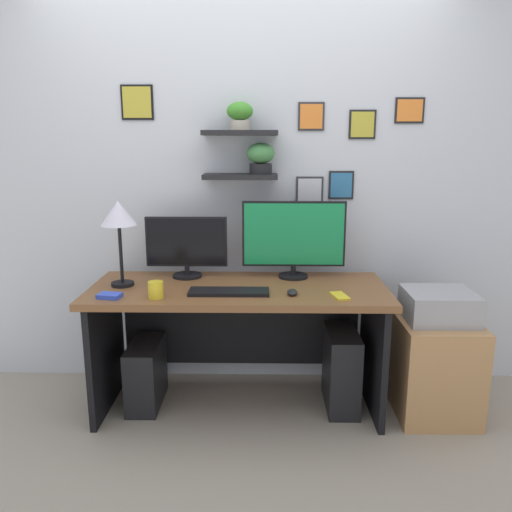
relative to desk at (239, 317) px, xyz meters
name	(u,v)px	position (x,y,z in m)	size (l,w,h in m)	color
ground_plane	(239,405)	(0.00, -0.06, -0.54)	(8.00, 8.00, 0.00)	gray
back_wall_assembly	(242,175)	(0.00, 0.38, 0.81)	(4.40, 0.24, 2.70)	silver
desk	(239,317)	(0.00, 0.00, 0.00)	(1.70, 0.68, 0.75)	brown
monitor_left	(187,246)	(-0.33, 0.16, 0.40)	(0.49, 0.18, 0.37)	black
monitor_right	(294,237)	(0.33, 0.16, 0.46)	(0.62, 0.18, 0.47)	black
keyboard	(229,292)	(-0.05, -0.19, 0.22)	(0.44, 0.14, 0.02)	black
computer_mouse	(292,292)	(0.30, -0.21, 0.22)	(0.06, 0.09, 0.03)	black
desk_lamp	(119,218)	(-0.67, -0.04, 0.60)	(0.20, 0.20, 0.49)	black
cell_phone	(340,296)	(0.55, -0.24, 0.21)	(0.07, 0.14, 0.01)	yellow
coffee_mug	(156,290)	(-0.43, -0.28, 0.25)	(0.08, 0.08, 0.09)	yellow
scissors_tray	(110,296)	(-0.68, -0.28, 0.22)	(0.12, 0.08, 0.02)	blue
drawer_cabinet	(434,366)	(1.14, -0.10, -0.26)	(0.44, 0.50, 0.57)	tan
printer	(439,306)	(1.14, -0.10, 0.11)	(0.38, 0.34, 0.17)	#9E9EA3
computer_tower_left	(146,374)	(-0.56, -0.04, -0.35)	(0.18, 0.40, 0.39)	black
computer_tower_right	(341,369)	(0.61, -0.04, -0.31)	(0.18, 0.40, 0.47)	black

